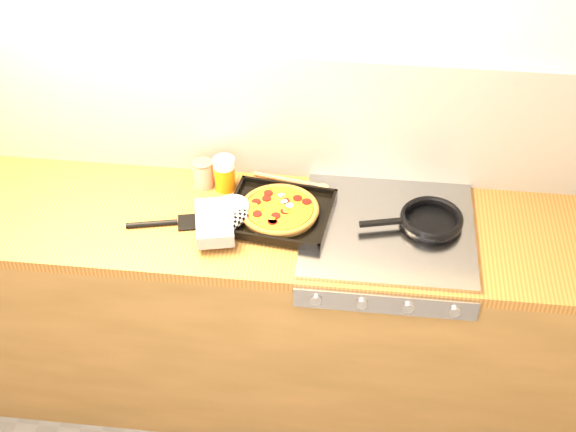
# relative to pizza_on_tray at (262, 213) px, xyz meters

# --- Properties ---
(room_shell) EXTENTS (3.20, 3.20, 3.20)m
(room_shell) POSITION_rel_pizza_on_tray_xyz_m (-0.00, 0.29, 0.21)
(room_shell) COLOR white
(room_shell) RESTS_ON ground
(counter_run) EXTENTS (3.20, 0.62, 0.90)m
(counter_run) POSITION_rel_pizza_on_tray_xyz_m (-0.00, 0.00, -0.49)
(counter_run) COLOR olive
(counter_run) RESTS_ON ground
(stovetop) EXTENTS (0.60, 0.56, 0.02)m
(stovetop) POSITION_rel_pizza_on_tray_xyz_m (0.45, 0.00, -0.04)
(stovetop) COLOR #9FA0A4
(stovetop) RESTS_ON counter_run
(pizza_on_tray) EXTENTS (0.50, 0.40, 0.06)m
(pizza_on_tray) POSITION_rel_pizza_on_tray_xyz_m (0.00, 0.00, 0.00)
(pizza_on_tray) COLOR black
(pizza_on_tray) RESTS_ON stovetop
(frying_pan) EXTENTS (0.39, 0.27, 0.04)m
(frying_pan) POSITION_rel_pizza_on_tray_xyz_m (0.59, 0.03, -0.01)
(frying_pan) COLOR black
(frying_pan) RESTS_ON stovetop
(tomato_can) EXTENTS (0.08, 0.08, 0.11)m
(tomato_can) POSITION_rel_pizza_on_tray_xyz_m (-0.24, 0.18, 0.01)
(tomato_can) COLOR maroon
(tomato_can) RESTS_ON counter_run
(juice_glass) EXTENTS (0.08, 0.08, 0.13)m
(juice_glass) POSITION_rel_pizza_on_tray_xyz_m (-0.16, 0.18, 0.03)
(juice_glass) COLOR orange
(juice_glass) RESTS_ON counter_run
(wooden_spoon) EXTENTS (0.30, 0.09, 0.02)m
(wooden_spoon) POSITION_rel_pizza_on_tray_xyz_m (0.11, 0.23, -0.03)
(wooden_spoon) COLOR #B7754D
(wooden_spoon) RESTS_ON counter_run
(black_spatula) EXTENTS (0.29, 0.12, 0.02)m
(black_spatula) POSITION_rel_pizza_on_tray_xyz_m (-0.33, -0.05, -0.03)
(black_spatula) COLOR black
(black_spatula) RESTS_ON counter_run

